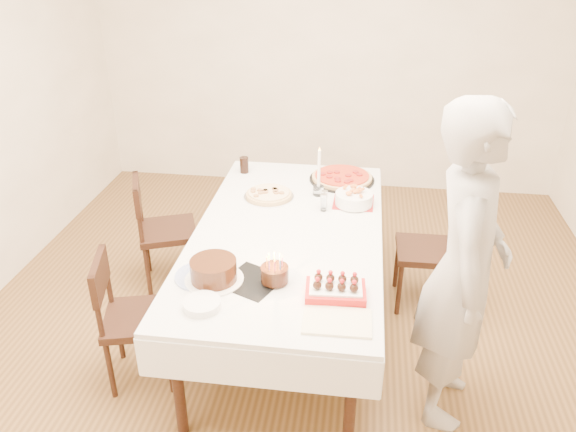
# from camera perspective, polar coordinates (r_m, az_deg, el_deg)

# --- Properties ---
(floor) EXTENTS (5.00, 5.00, 0.00)m
(floor) POSITION_cam_1_polar(r_m,az_deg,el_deg) (3.80, 0.87, -12.04)
(floor) COLOR brown
(floor) RESTS_ON ground
(wall_back) EXTENTS (4.50, 0.04, 2.70)m
(wall_back) POSITION_cam_1_polar(r_m,az_deg,el_deg) (5.53, 4.29, 16.30)
(wall_back) COLOR #F3E5CD
(wall_back) RESTS_ON floor
(dining_table) EXTENTS (1.57, 2.33, 0.75)m
(dining_table) POSITION_cam_1_polar(r_m,az_deg,el_deg) (3.65, 0.00, -6.63)
(dining_table) COLOR white
(dining_table) RESTS_ON floor
(chair_right_savory) EXTENTS (0.44, 0.44, 0.85)m
(chair_right_savory) POSITION_cam_1_polar(r_m,az_deg,el_deg) (3.99, 13.83, -3.44)
(chair_right_savory) COLOR black
(chair_right_savory) RESTS_ON floor
(chair_left_savory) EXTENTS (0.57, 0.57, 0.86)m
(chair_left_savory) POSITION_cam_1_polar(r_m,az_deg,el_deg) (4.20, -12.12, -1.47)
(chair_left_savory) COLOR black
(chair_left_savory) RESTS_ON floor
(chair_left_dessert) EXTENTS (0.52, 0.52, 0.83)m
(chair_left_dessert) POSITION_cam_1_polar(r_m,az_deg,el_deg) (3.38, -14.90, -10.02)
(chair_left_dessert) COLOR black
(chair_left_dessert) RESTS_ON floor
(person) EXTENTS (0.52, 0.70, 1.77)m
(person) POSITION_cam_1_polar(r_m,az_deg,el_deg) (2.95, 17.40, -5.26)
(person) COLOR #B3AFA9
(person) RESTS_ON floor
(pizza_white) EXTENTS (0.44, 0.44, 0.04)m
(pizza_white) POSITION_cam_1_polar(r_m,az_deg,el_deg) (3.86, -1.95, 2.19)
(pizza_white) COLOR beige
(pizza_white) RESTS_ON dining_table
(pizza_pepperoni) EXTENTS (0.52, 0.52, 0.04)m
(pizza_pepperoni) POSITION_cam_1_polar(r_m,az_deg,el_deg) (4.14, 5.50, 3.92)
(pizza_pepperoni) COLOR red
(pizza_pepperoni) RESTS_ON dining_table
(red_placemat) EXTENTS (0.28, 0.28, 0.01)m
(red_placemat) POSITION_cam_1_polar(r_m,az_deg,el_deg) (3.83, 6.66, 1.41)
(red_placemat) COLOR #B21E1E
(red_placemat) RESTS_ON dining_table
(pasta_bowl) EXTENTS (0.29, 0.29, 0.08)m
(pasta_bowl) POSITION_cam_1_polar(r_m,az_deg,el_deg) (3.76, 6.71, 1.77)
(pasta_bowl) COLOR white
(pasta_bowl) RESTS_ON dining_table
(taper_candle) EXTENTS (0.09, 0.09, 0.35)m
(taper_candle) POSITION_cam_1_polar(r_m,az_deg,el_deg) (3.84, 3.16, 4.56)
(taper_candle) COLOR white
(taper_candle) RESTS_ON dining_table
(shaker_pair) EXTENTS (0.13, 0.13, 0.12)m
(shaker_pair) POSITION_cam_1_polar(r_m,az_deg,el_deg) (3.67, 3.64, 1.38)
(shaker_pair) COLOR white
(shaker_pair) RESTS_ON dining_table
(cola_glass) EXTENTS (0.09, 0.09, 0.12)m
(cola_glass) POSITION_cam_1_polar(r_m,az_deg,el_deg) (4.25, -4.47, 5.19)
(cola_glass) COLOR black
(cola_glass) RESTS_ON dining_table
(layer_cake) EXTENTS (0.38, 0.38, 0.12)m
(layer_cake) POSITION_cam_1_polar(r_m,az_deg,el_deg) (2.98, -7.57, -5.54)
(layer_cake) COLOR #381B0E
(layer_cake) RESTS_ON dining_table
(cake_board) EXTENTS (0.36, 0.36, 0.01)m
(cake_board) POSITION_cam_1_polar(r_m,az_deg,el_deg) (2.98, -3.68, -6.65)
(cake_board) COLOR black
(cake_board) RESTS_ON dining_table
(birthday_cake) EXTENTS (0.15, 0.15, 0.15)m
(birthday_cake) POSITION_cam_1_polar(r_m,az_deg,el_deg) (2.92, -1.37, -5.35)
(birthday_cake) COLOR black
(birthday_cake) RESTS_ON dining_table
(strawberry_box) EXTENTS (0.31, 0.22, 0.08)m
(strawberry_box) POSITION_cam_1_polar(r_m,az_deg,el_deg) (2.86, 4.86, -7.52)
(strawberry_box) COLOR red
(strawberry_box) RESTS_ON dining_table
(box_lid) EXTENTS (0.33, 0.22, 0.03)m
(box_lid) POSITION_cam_1_polar(r_m,az_deg,el_deg) (2.71, 5.00, -10.72)
(box_lid) COLOR beige
(box_lid) RESTS_ON dining_table
(plate_stack) EXTENTS (0.24, 0.24, 0.04)m
(plate_stack) POSITION_cam_1_polar(r_m,az_deg,el_deg) (2.81, -8.72, -8.84)
(plate_stack) COLOR white
(plate_stack) RESTS_ON dining_table
(china_plate) EXTENTS (0.38, 0.38, 0.01)m
(china_plate) POSITION_cam_1_polar(r_m,az_deg,el_deg) (3.05, -8.69, -6.01)
(china_plate) COLOR white
(china_plate) RESTS_ON dining_table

